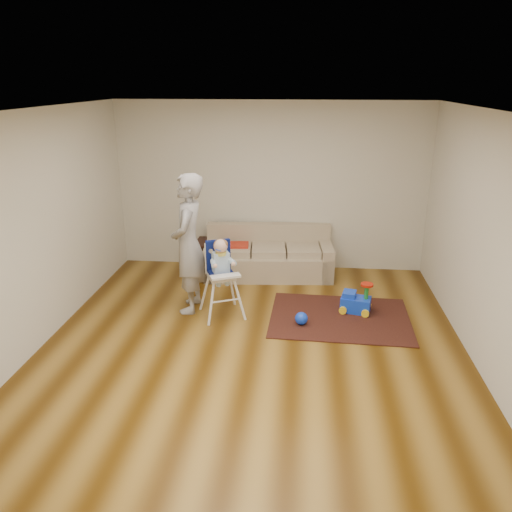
# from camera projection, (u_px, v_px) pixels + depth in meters

# --- Properties ---
(ground) EXTENTS (5.50, 5.50, 0.00)m
(ground) POSITION_uv_depth(u_px,v_px,m) (253.00, 346.00, 5.92)
(ground) COLOR #492C08
(ground) RESTS_ON ground
(room_envelope) EXTENTS (5.04, 5.52, 2.72)m
(room_envelope) POSITION_uv_depth(u_px,v_px,m) (257.00, 181.00, 5.78)
(room_envelope) COLOR beige
(room_envelope) RESTS_ON ground
(sofa) EXTENTS (2.07, 0.98, 0.78)m
(sofa) POSITION_uv_depth(u_px,v_px,m) (268.00, 252.00, 7.94)
(sofa) COLOR tan
(sofa) RESTS_ON ground
(side_table) EXTENTS (0.51, 0.51, 0.51)m
(side_table) POSITION_uv_depth(u_px,v_px,m) (212.00, 256.00, 8.16)
(side_table) COLOR black
(side_table) RESTS_ON ground
(area_rug) EXTENTS (1.87, 1.42, 0.01)m
(area_rug) POSITION_uv_depth(u_px,v_px,m) (340.00, 317.00, 6.62)
(area_rug) COLOR black
(area_rug) RESTS_ON ground
(ride_on_toy) EXTENTS (0.44, 0.36, 0.43)m
(ride_on_toy) POSITION_uv_depth(u_px,v_px,m) (356.00, 297.00, 6.71)
(ride_on_toy) COLOR blue
(ride_on_toy) RESTS_ON area_rug
(toy_ball) EXTENTS (0.17, 0.17, 0.17)m
(toy_ball) POSITION_uv_depth(u_px,v_px,m) (301.00, 318.00, 6.40)
(toy_ball) COLOR blue
(toy_ball) RESTS_ON area_rug
(high_chair) EXTENTS (0.65, 0.65, 1.07)m
(high_chair) POSITION_uv_depth(u_px,v_px,m) (221.00, 279.00, 6.55)
(high_chair) COLOR white
(high_chair) RESTS_ON ground
(adult) EXTENTS (0.47, 0.70, 1.88)m
(adult) POSITION_uv_depth(u_px,v_px,m) (189.00, 244.00, 6.59)
(adult) COLOR gray
(adult) RESTS_ON ground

